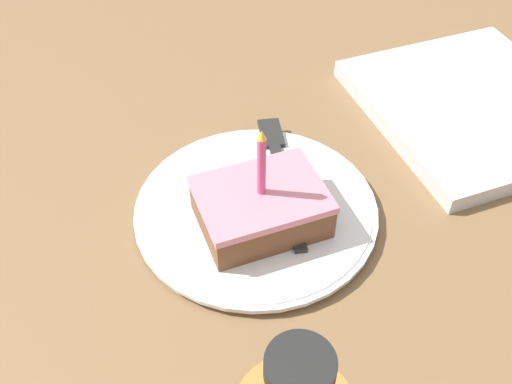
{
  "coord_description": "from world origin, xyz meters",
  "views": [
    {
      "loc": [
        -0.36,
        0.11,
        0.44
      ],
      "look_at": [
        0.01,
        -0.03,
        0.03
      ],
      "focal_mm": 42.0,
      "sensor_mm": 36.0,
      "label": 1
    }
  ],
  "objects_px": {
    "plate": "(256,210)",
    "marble_board": "(474,106)",
    "cake_slice": "(261,206)",
    "fork": "(280,170)"
  },
  "relations": [
    {
      "from": "marble_board",
      "to": "cake_slice",
      "type": "bearing_deg",
      "value": 105.21
    },
    {
      "from": "cake_slice",
      "to": "marble_board",
      "type": "bearing_deg",
      "value": -74.79
    },
    {
      "from": "plate",
      "to": "marble_board",
      "type": "distance_m",
      "value": 0.3
    },
    {
      "from": "plate",
      "to": "marble_board",
      "type": "xyz_separation_m",
      "value": [
        0.06,
        -0.29,
        0.0
      ]
    },
    {
      "from": "cake_slice",
      "to": "fork",
      "type": "bearing_deg",
      "value": -37.19
    },
    {
      "from": "plate",
      "to": "fork",
      "type": "relative_size",
      "value": 1.25
    },
    {
      "from": "fork",
      "to": "marble_board",
      "type": "xyz_separation_m",
      "value": [
        0.02,
        -0.25,
        -0.0
      ]
    },
    {
      "from": "fork",
      "to": "marble_board",
      "type": "relative_size",
      "value": 0.74
    },
    {
      "from": "plate",
      "to": "fork",
      "type": "distance_m",
      "value": 0.06
    },
    {
      "from": "plate",
      "to": "fork",
      "type": "height_order",
      "value": "fork"
    }
  ]
}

